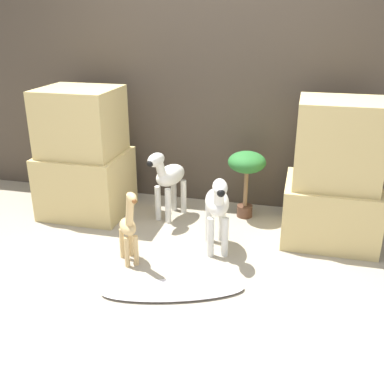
{
  "coord_description": "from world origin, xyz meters",
  "views": [
    {
      "loc": [
        0.81,
        -2.64,
        1.74
      ],
      "look_at": [
        -0.04,
        0.71,
        0.36
      ],
      "focal_mm": 42.0,
      "sensor_mm": 36.0,
      "label": 1
    }
  ],
  "objects_px": {
    "surfboard": "(172,290)",
    "zebra_right": "(217,205)",
    "zebra_left": "(168,178)",
    "potted_palm_front": "(247,167)",
    "giraffe_figurine": "(129,226)"
  },
  "relations": [
    {
      "from": "surfboard",
      "to": "zebra_right",
      "type": "bearing_deg",
      "value": 74.53
    },
    {
      "from": "zebra_right",
      "to": "surfboard",
      "type": "relative_size",
      "value": 0.66
    },
    {
      "from": "zebra_left",
      "to": "surfboard",
      "type": "distance_m",
      "value": 1.24
    },
    {
      "from": "zebra_left",
      "to": "potted_palm_front",
      "type": "relative_size",
      "value": 1.07
    },
    {
      "from": "zebra_right",
      "to": "giraffe_figurine",
      "type": "distance_m",
      "value": 0.68
    },
    {
      "from": "giraffe_figurine",
      "to": "surfboard",
      "type": "bearing_deg",
      "value": -35.75
    },
    {
      "from": "zebra_right",
      "to": "giraffe_figurine",
      "type": "height_order",
      "value": "zebra_right"
    },
    {
      "from": "potted_palm_front",
      "to": "surfboard",
      "type": "xyz_separation_m",
      "value": [
        -0.3,
        -1.33,
        -0.45
      ]
    },
    {
      "from": "zebra_right",
      "to": "potted_palm_front",
      "type": "xyz_separation_m",
      "value": [
        0.12,
        0.69,
        0.09
      ]
    },
    {
      "from": "potted_palm_front",
      "to": "zebra_right",
      "type": "bearing_deg",
      "value": -100.28
    },
    {
      "from": "zebra_right",
      "to": "surfboard",
      "type": "bearing_deg",
      "value": -105.47
    },
    {
      "from": "giraffe_figurine",
      "to": "potted_palm_front",
      "type": "distance_m",
      "value": 1.27
    },
    {
      "from": "surfboard",
      "to": "zebra_left",
      "type": "bearing_deg",
      "value": 107.81
    },
    {
      "from": "zebra_right",
      "to": "zebra_left",
      "type": "height_order",
      "value": "same"
    },
    {
      "from": "giraffe_figurine",
      "to": "surfboard",
      "type": "xyz_separation_m",
      "value": [
        0.41,
        -0.29,
        -0.28
      ]
    }
  ]
}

